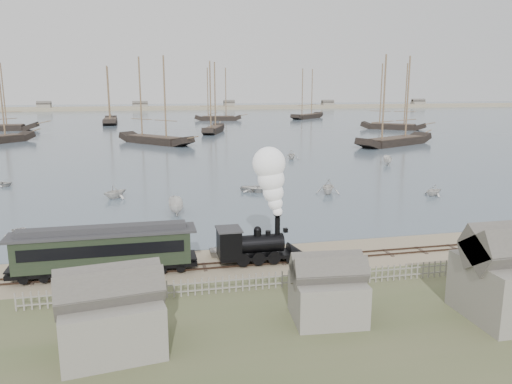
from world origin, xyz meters
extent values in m
plane|color=tan|center=(0.00, 0.00, 0.00)|extent=(600.00, 600.00, 0.00)
cube|color=#4E616F|center=(0.00, 170.00, 0.03)|extent=(600.00, 336.00, 0.06)
cube|color=#3C2A20|center=(0.00, -2.50, 0.10)|extent=(120.00, 0.08, 0.12)
cube|color=#3C2A20|center=(0.00, -1.50, 0.10)|extent=(120.00, 0.08, 0.12)
cube|color=#3C2E26|center=(0.00, -2.00, 0.03)|extent=(120.00, 1.80, 0.06)
cube|color=tan|center=(0.00, 250.00, 0.00)|extent=(500.00, 20.00, 1.80)
cube|color=black|center=(0.26, -2.00, 0.66)|extent=(6.24, 1.83, 0.23)
cylinder|color=black|center=(-0.10, -2.00, 1.58)|extent=(3.85, 1.38, 1.38)
cube|color=black|center=(-2.12, -2.00, 1.77)|extent=(1.65, 2.02, 2.11)
cube|color=#323234|center=(-2.12, -2.00, 2.87)|extent=(1.83, 2.20, 0.11)
cylinder|color=black|center=(1.64, -2.00, 2.82)|extent=(0.40, 0.40, 1.47)
sphere|color=black|center=(0.08, -2.00, 2.66)|extent=(0.59, 0.59, 0.59)
cone|color=black|center=(3.20, -2.00, 0.57)|extent=(1.28, 1.83, 1.83)
cube|color=black|center=(2.28, -2.00, 2.50)|extent=(0.32, 0.32, 0.32)
cube|color=black|center=(-11.14, -2.00, 0.67)|extent=(13.00, 2.14, 0.33)
cube|color=black|center=(-11.14, -2.00, 1.97)|extent=(12.07, 2.32, 2.32)
cube|color=black|center=(-11.14, -3.18, 2.20)|extent=(11.15, 0.06, 0.84)
cube|color=black|center=(-11.14, -0.82, 2.20)|extent=(11.15, 0.06, 0.84)
cube|color=#323234|center=(-11.14, -2.00, 3.18)|extent=(13.00, 2.51, 0.17)
cube|color=#323234|center=(-11.14, -2.00, 3.46)|extent=(11.61, 1.11, 0.42)
imported|color=silver|center=(-1.26, 0.18, 0.43)|extent=(3.25, 4.33, 0.85)
imported|color=silver|center=(-18.88, 8.64, 0.45)|extent=(4.61, 4.18, 0.78)
imported|color=silver|center=(-11.78, 23.42, 0.90)|extent=(4.14, 4.20, 1.68)
imported|color=silver|center=(-5.11, 14.47, 0.84)|extent=(4.07, 1.53, 1.57)
imported|color=silver|center=(5.77, 23.31, 0.51)|extent=(4.72, 5.28, 0.90)
imported|color=silver|center=(26.46, 16.39, 0.76)|extent=(3.00, 3.23, 1.39)
imported|color=silver|center=(32.47, 40.38, 0.78)|extent=(3.97, 2.65, 1.44)
imported|color=silver|center=(18.14, 49.94, 0.91)|extent=(3.70, 3.35, 1.70)
imported|color=silver|center=(14.14, 20.20, 0.98)|extent=(4.46, 4.24, 1.84)
camera|label=1|loc=(-7.89, -37.42, 13.40)|focal=35.00mm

